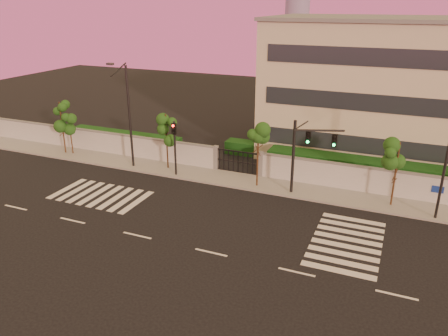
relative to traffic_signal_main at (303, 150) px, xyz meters
The scene contains 15 objects.
ground 10.80m from the traffic_signal_main, 106.10° to the right, with size 120.00×120.00×0.00m, color black.
sidewalk 4.55m from the traffic_signal_main, 165.99° to the left, with size 60.00×3.00×0.15m, color gray.
perimeter_wall 4.30m from the traffic_signal_main, 140.99° to the left, with size 60.00×0.36×2.20m.
hedge_row 5.90m from the traffic_signal_main, 108.57° to the left, with size 41.00×4.25×1.80m.
institutional_building 13.91m from the traffic_signal_main, 63.15° to the left, with size 24.40×12.40×12.25m.
road_markings 8.28m from the traffic_signal_main, 126.13° to the right, with size 57.00×7.62×0.02m.
street_tree_a 22.59m from the traffic_signal_main, behind, with size 1.58×1.26×4.96m.
street_tree_b 21.84m from the traffic_signal_main, behind, with size 1.38×1.10×3.94m.
street_tree_c 11.75m from the traffic_signal_main, behind, with size 1.48×1.17×4.82m.
street_tree_d 3.46m from the traffic_signal_main, behind, with size 1.58×1.26×5.01m.
street_tree_e 6.35m from the traffic_signal_main, ahead, with size 1.54×1.23×4.72m.
traffic_signal_main is the anchor object (origin of this frame).
traffic_signal_secondary 10.37m from the traffic_signal_main, behind, with size 0.36×0.35×4.65m.
streetlight_west 14.79m from the traffic_signal_main, behind, with size 0.54×2.20×9.13m.
streetlight_east 9.17m from the traffic_signal_main, ahead, with size 0.49×1.97×8.17m.
Camera 1 is at (9.08, -19.63, 13.49)m, focal length 35.00 mm.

